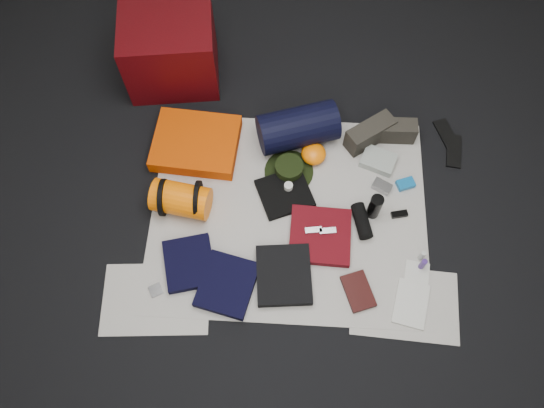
# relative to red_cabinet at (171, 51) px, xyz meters

# --- Properties ---
(floor) EXTENTS (4.50, 4.50, 0.02)m
(floor) POSITION_rel_red_cabinet_xyz_m (0.79, -0.97, -0.24)
(floor) COLOR black
(floor) RESTS_ON ground
(newspaper_mat) EXTENTS (1.60, 1.30, 0.01)m
(newspaper_mat) POSITION_rel_red_cabinet_xyz_m (0.79, -0.97, -0.23)
(newspaper_mat) COLOR silver
(newspaper_mat) RESTS_ON floor
(newspaper_sheet_front_left) EXTENTS (0.61, 0.44, 0.00)m
(newspaper_sheet_front_left) POSITION_rel_red_cabinet_xyz_m (0.09, -1.52, -0.23)
(newspaper_sheet_front_left) COLOR silver
(newspaper_sheet_front_left) RESTS_ON floor
(newspaper_sheet_front_right) EXTENTS (0.60, 0.43, 0.00)m
(newspaper_sheet_front_right) POSITION_rel_red_cabinet_xyz_m (1.44, -1.47, -0.23)
(newspaper_sheet_front_right) COLOR silver
(newspaper_sheet_front_right) RESTS_ON floor
(red_cabinet) EXTENTS (0.62, 0.54, 0.47)m
(red_cabinet) POSITION_rel_red_cabinet_xyz_m (0.00, 0.00, 0.00)
(red_cabinet) COLOR #440508
(red_cabinet) RESTS_ON floor
(sleeping_pad) EXTENTS (0.54, 0.45, 0.09)m
(sleeping_pad) POSITION_rel_red_cabinet_xyz_m (0.20, -0.56, -0.18)
(sleeping_pad) COLOR #D14202
(sleeping_pad) RESTS_ON newspaper_mat
(stuff_sack) EXTENTS (0.35, 0.24, 0.19)m
(stuff_sack) POSITION_rel_red_cabinet_xyz_m (0.17, -0.96, -0.13)
(stuff_sack) COLOR #FE6D04
(stuff_sack) RESTS_ON newspaper_mat
(sack_strap_left) EXTENTS (0.02, 0.22, 0.22)m
(sack_strap_left) POSITION_rel_red_cabinet_xyz_m (0.07, -0.96, -0.12)
(sack_strap_left) COLOR black
(sack_strap_left) RESTS_ON newspaper_mat
(sack_strap_right) EXTENTS (0.02, 0.22, 0.22)m
(sack_strap_right) POSITION_rel_red_cabinet_xyz_m (0.27, -0.96, -0.12)
(sack_strap_right) COLOR black
(sack_strap_right) RESTS_ON newspaper_mat
(navy_duffel) EXTENTS (0.53, 0.38, 0.25)m
(navy_duffel) POSITION_rel_red_cabinet_xyz_m (0.82, -0.46, -0.10)
(navy_duffel) COLOR black
(navy_duffel) RESTS_ON newspaper_mat
(boonie_brim) EXTENTS (0.31, 0.31, 0.01)m
(boonie_brim) POSITION_rel_red_cabinet_xyz_m (0.78, -0.70, -0.22)
(boonie_brim) COLOR black
(boonie_brim) RESTS_ON newspaper_mat
(boonie_crown) EXTENTS (0.17, 0.17, 0.08)m
(boonie_crown) POSITION_rel_red_cabinet_xyz_m (0.78, -0.70, -0.18)
(boonie_crown) COLOR black
(boonie_crown) RESTS_ON boonie_brim
(hiking_boot_left) EXTENTS (0.32, 0.27, 0.15)m
(hiking_boot_left) POSITION_rel_red_cabinet_xyz_m (1.26, -0.45, -0.15)
(hiking_boot_left) COLOR #2C2922
(hiking_boot_left) RESTS_ON newspaper_mat
(hiking_boot_right) EXTENTS (0.28, 0.11, 0.14)m
(hiking_boot_right) POSITION_rel_red_cabinet_xyz_m (1.41, -0.41, -0.16)
(hiking_boot_right) COLOR #2C2922
(hiking_boot_right) RESTS_ON newspaper_mat
(flip_flop_left) EXTENTS (0.16, 0.25, 0.01)m
(flip_flop_left) POSITION_rel_red_cabinet_xyz_m (1.76, -0.38, -0.23)
(flip_flop_left) COLOR black
(flip_flop_left) RESTS_ON floor
(flip_flop_right) EXTENTS (0.11, 0.24, 0.01)m
(flip_flop_right) POSITION_rel_red_cabinet_xyz_m (1.79, -0.50, -0.23)
(flip_flop_right) COLOR black
(flip_flop_right) RESTS_ON floor
(trousers_navy_a) EXTENTS (0.33, 0.36, 0.05)m
(trousers_navy_a) POSITION_rel_red_cabinet_xyz_m (0.25, -1.32, -0.20)
(trousers_navy_a) COLOR black
(trousers_navy_a) RESTS_ON newspaper_mat
(trousers_navy_b) EXTENTS (0.35, 0.38, 0.05)m
(trousers_navy_b) POSITION_rel_red_cabinet_xyz_m (0.47, -1.43, -0.20)
(trousers_navy_b) COLOR black
(trousers_navy_b) RESTS_ON newspaper_mat
(trousers_charcoal) EXTENTS (0.33, 0.37, 0.05)m
(trousers_charcoal) POSITION_rel_red_cabinet_xyz_m (0.78, -1.36, -0.20)
(trousers_charcoal) COLOR black
(trousers_charcoal) RESTS_ON newspaper_mat
(black_tshirt) EXTENTS (0.38, 0.37, 0.03)m
(black_tshirt) POSITION_rel_red_cabinet_xyz_m (0.76, -0.85, -0.21)
(black_tshirt) COLOR black
(black_tshirt) RESTS_ON newspaper_mat
(red_shirt) EXTENTS (0.36, 0.36, 0.05)m
(red_shirt) POSITION_rel_red_cabinet_xyz_m (0.97, -1.12, -0.20)
(red_shirt) COLOR #570910
(red_shirt) RESTS_ON newspaper_mat
(orange_stuff_sack) EXTENTS (0.18, 0.18, 0.10)m
(orange_stuff_sack) POSITION_rel_red_cabinet_xyz_m (0.92, -0.59, -0.18)
(orange_stuff_sack) COLOR #FE6D04
(orange_stuff_sack) RESTS_ON newspaper_mat
(first_aid_pouch) EXTENTS (0.24, 0.21, 0.05)m
(first_aid_pouch) POSITION_rel_red_cabinet_xyz_m (1.32, -0.60, -0.20)
(first_aid_pouch) COLOR gray
(first_aid_pouch) RESTS_ON newspaper_mat
(water_bottle) EXTENTS (0.08, 0.08, 0.19)m
(water_bottle) POSITION_rel_red_cabinet_xyz_m (1.28, -0.95, -0.13)
(water_bottle) COLOR black
(water_bottle) RESTS_ON newspaper_mat
(speaker) EXTENTS (0.13, 0.22, 0.08)m
(speaker) POSITION_rel_red_cabinet_xyz_m (1.21, -1.02, -0.19)
(speaker) COLOR black
(speaker) RESTS_ON newspaper_mat
(compact_camera) EXTENTS (0.13, 0.11, 0.04)m
(compact_camera) POSITION_rel_red_cabinet_xyz_m (1.34, -0.78, -0.21)
(compact_camera) COLOR #9D9DA2
(compact_camera) RESTS_ON newspaper_mat
(cyan_case) EXTENTS (0.12, 0.10, 0.03)m
(cyan_case) POSITION_rel_red_cabinet_xyz_m (1.48, -0.75, -0.21)
(cyan_case) COLOR #105F9D
(cyan_case) RESTS_ON newspaper_mat
(toiletry_purple) EXTENTS (0.04, 0.04, 0.09)m
(toiletry_purple) POSITION_rel_red_cabinet_xyz_m (1.54, -1.26, -0.18)
(toiletry_purple) COLOR #3E2270
(toiletry_purple) RESTS_ON newspaper_mat
(toiletry_clear) EXTENTS (0.04, 0.04, 0.09)m
(toiletry_clear) POSITION_rel_red_cabinet_xyz_m (1.54, -1.21, -0.18)
(toiletry_clear) COLOR #B1B5B0
(toiletry_clear) RESTS_ON newspaper_mat
(paperback_book) EXTENTS (0.20, 0.24, 0.03)m
(paperback_book) POSITION_rel_red_cabinet_xyz_m (1.19, -1.43, -0.21)
(paperback_book) COLOR black
(paperback_book) RESTS_ON newspaper_mat
(map_booklet) EXTENTS (0.22, 0.28, 0.01)m
(map_booklet) POSITION_rel_red_cabinet_xyz_m (1.47, -1.48, -0.22)
(map_booklet) COLOR beige
(map_booklet) RESTS_ON newspaper_mat
(map_printout) EXTENTS (0.16, 0.19, 0.01)m
(map_printout) POSITION_rel_red_cabinet_xyz_m (1.51, -1.32, -0.22)
(map_printout) COLOR beige
(map_printout) RESTS_ON newspaper_mat
(sunglasses) EXTENTS (0.10, 0.06, 0.02)m
(sunglasses) POSITION_rel_red_cabinet_xyz_m (1.43, -0.95, -0.22)
(sunglasses) COLOR black
(sunglasses) RESTS_ON newspaper_mat
(key_cluster) EXTENTS (0.09, 0.09, 0.01)m
(key_cluster) POSITION_rel_red_cabinet_xyz_m (0.08, -1.48, -0.22)
(key_cluster) COLOR #9D9DA2
(key_cluster) RESTS_ON newspaper_mat
(tape_roll) EXTENTS (0.05, 0.05, 0.04)m
(tape_roll) POSITION_rel_red_cabinet_xyz_m (0.78, -0.82, -0.18)
(tape_roll) COLOR beige
(tape_roll) RESTS_ON black_tshirt
(energy_bar_a) EXTENTS (0.10, 0.05, 0.01)m
(energy_bar_a) POSITION_rel_red_cabinet_xyz_m (0.93, -1.10, -0.17)
(energy_bar_a) COLOR #9D9DA2
(energy_bar_a) RESTS_ON red_shirt
(energy_bar_b) EXTENTS (0.10, 0.05, 0.01)m
(energy_bar_b) POSITION_rel_red_cabinet_xyz_m (1.01, -1.10, -0.17)
(energy_bar_b) COLOR #9D9DA2
(energy_bar_b) RESTS_ON red_shirt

